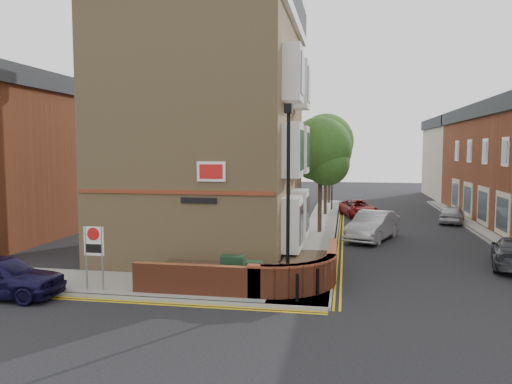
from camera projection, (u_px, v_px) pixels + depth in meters
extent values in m
plane|color=black|center=(233.00, 306.00, 15.85)|extent=(120.00, 120.00, 0.00)
cube|color=gray|center=(148.00, 286.00, 17.93)|extent=(13.00, 3.00, 0.12)
cube|color=gray|center=(321.00, 227.00, 31.17)|extent=(2.00, 32.00, 0.12)
cube|color=gray|center=(130.00, 298.00, 16.46)|extent=(13.00, 0.15, 0.12)
cube|color=gray|center=(337.00, 228.00, 31.00)|extent=(0.15, 32.00, 0.12)
cube|color=gray|center=(488.00, 241.00, 26.64)|extent=(0.15, 40.00, 0.12)
cube|color=gold|center=(127.00, 302.00, 16.22)|extent=(13.00, 0.28, 0.01)
cube|color=gold|center=(341.00, 229.00, 30.96)|extent=(0.28, 32.00, 0.01)
cube|color=#A18556|center=(209.00, 135.00, 23.73)|extent=(8.00, 10.00, 11.00)
cube|color=#272B2E|center=(207.00, 3.00, 23.20)|extent=(8.40, 10.40, 1.20)
cube|color=maroon|center=(173.00, 192.00, 19.00)|extent=(7.80, 0.06, 0.15)
cube|color=white|center=(211.00, 172.00, 18.65)|extent=(1.10, 0.05, 0.75)
cube|color=black|center=(199.00, 200.00, 18.84)|extent=(1.40, 0.04, 0.22)
cylinder|color=black|center=(288.00, 205.00, 16.47)|extent=(0.12, 0.12, 6.00)
cylinder|color=black|center=(288.00, 282.00, 16.70)|extent=(0.20, 0.20, 0.80)
cube|color=black|center=(289.00, 109.00, 16.19)|extent=(0.25, 0.50, 0.30)
cube|color=black|center=(233.00, 273.00, 17.11)|extent=(0.80, 0.45, 1.20)
cube|color=black|center=(254.00, 278.00, 16.68)|extent=(0.55, 0.40, 1.10)
cylinder|color=black|center=(297.00, 288.00, 15.84)|extent=(0.11, 0.11, 0.90)
cylinder|color=black|center=(318.00, 282.00, 16.51)|extent=(0.11, 0.11, 0.90)
cylinder|color=slate|center=(86.00, 258.00, 17.17)|extent=(0.06, 0.06, 2.20)
cylinder|color=slate|center=(102.00, 259.00, 17.06)|extent=(0.06, 0.06, 2.20)
cube|color=white|center=(94.00, 241.00, 17.06)|extent=(0.72, 0.04, 1.00)
cylinder|color=red|center=(93.00, 234.00, 17.01)|extent=(0.44, 0.02, 0.44)
cube|color=#B3B094|center=(457.00, 163.00, 50.24)|extent=(5.00, 12.00, 7.00)
cube|color=#272B2E|center=(458.00, 123.00, 49.89)|extent=(5.40, 12.40, 1.00)
cylinder|color=#382B1E|center=(320.00, 193.00, 29.01)|extent=(0.24, 0.24, 4.55)
sphere|color=#29521B|center=(320.00, 148.00, 28.78)|extent=(3.64, 3.64, 3.64)
sphere|color=#29521B|center=(327.00, 163.00, 28.49)|extent=(2.60, 2.60, 2.60)
sphere|color=#29521B|center=(316.00, 156.00, 29.27)|extent=(2.86, 2.86, 2.86)
cylinder|color=#382B1E|center=(326.00, 180.00, 36.83)|extent=(0.24, 0.24, 5.04)
sphere|color=#29521B|center=(326.00, 141.00, 36.58)|extent=(4.03, 4.03, 4.03)
sphere|color=#29521B|center=(331.00, 154.00, 36.30)|extent=(2.88, 2.88, 2.88)
sphere|color=#29521B|center=(322.00, 148.00, 37.07)|extent=(3.17, 3.17, 3.17)
cylinder|color=#382B1E|center=(329.00, 176.00, 44.69)|extent=(0.24, 0.24, 4.76)
sphere|color=#29521B|center=(329.00, 146.00, 44.45)|extent=(3.81, 3.81, 3.81)
sphere|color=#29521B|center=(334.00, 156.00, 44.16)|extent=(2.72, 2.72, 2.72)
sphere|color=#29521B|center=(326.00, 151.00, 44.94)|extent=(2.99, 2.99, 2.99)
cylinder|color=black|center=(332.00, 189.00, 39.78)|extent=(0.10, 0.10, 3.20)
imported|color=black|center=(332.00, 163.00, 39.60)|extent=(0.20, 0.16, 1.00)
imported|color=black|center=(0.00, 276.00, 16.69)|extent=(4.29, 1.81, 1.45)
imported|color=#A0A1A8|center=(373.00, 226.00, 27.12)|extent=(3.23, 5.03, 1.57)
imported|color=maroon|center=(359.00, 208.00, 36.43)|extent=(3.12, 4.82, 1.23)
imported|color=#A1A4A8|center=(452.00, 214.00, 33.28)|extent=(2.37, 3.83, 1.22)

